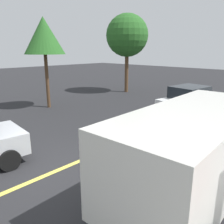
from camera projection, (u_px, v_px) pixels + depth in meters
The scene contains 6 objects.
ground_plane at pixel (56, 171), 6.86m from camera, with size 80.00×80.00×0.00m, color #262628.
lane_marking_centre at pixel (123, 143), 8.94m from camera, with size 28.00×0.16×0.01m, color #E0D14C.
white_van at pixel (193, 149), 5.37m from camera, with size 5.29×2.46×2.20m.
car_white_approaching at pixel (190, 100), 12.73m from camera, with size 4.16×2.33×1.57m.
tree_left_verge at pixel (127, 36), 18.44m from camera, with size 3.36×3.36×6.24m.
tree_centre_verge at pixel (44, 36), 13.33m from camera, with size 2.36×2.36×5.31m.
Camera 1 is at (-3.27, -5.48, 3.50)m, focal length 37.11 mm.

